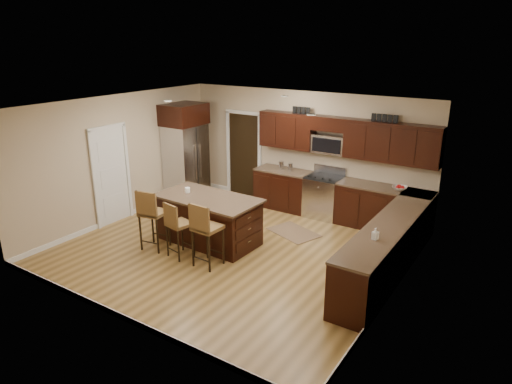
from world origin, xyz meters
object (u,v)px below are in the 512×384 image
Objects in this scene: stool_left at (151,213)px; island at (208,221)px; refrigerator at (186,152)px; range at (324,196)px; stool_right at (205,228)px; stool_mid at (177,224)px.

island is at bearing 42.79° from stool_left.
refrigerator reaches higher than stool_left.
stool_left reaches higher than range.
stool_left reaches higher than island.
range is at bearing 80.34° from stool_right.
island is 1.11m from stool_left.
range is 0.47× the size of refrigerator.
stool_right is (1.27, -0.00, -0.00)m from stool_left.
stool_mid is 0.45× the size of refrigerator.
refrigerator is at bearing 141.88° from island.
island is 0.87× the size of refrigerator.
stool_right is (0.65, -0.01, 0.08)m from stool_mid.
range reaches higher than island.
stool_right reaches higher than island.
island is at bearing 128.07° from stool_right.
refrigerator is (-1.99, 1.66, 0.77)m from island.
stool_left is 0.50× the size of refrigerator.
stool_right is (0.61, -0.85, 0.30)m from island.
stool_right reaches higher than range.
stool_right is at bearing -9.65° from stool_left.
stool_mid is 0.66m from stool_right.
stool_mid is (-0.04, -0.84, 0.22)m from island.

